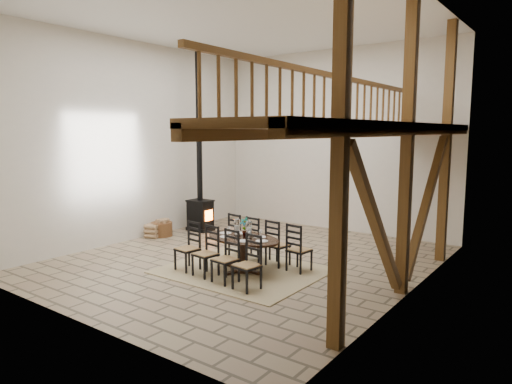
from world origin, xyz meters
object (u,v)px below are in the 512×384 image
Objects in this scene: dining_table at (243,254)px; log_stack at (154,230)px; wood_stove at (200,191)px; log_basket at (162,228)px.

log_stack is (-3.69, 0.94, -0.17)m from dining_table.
log_stack is (-0.41, -1.31, -0.94)m from wood_stove.
dining_table is 4.07× the size of log_stack.
log_stack is (-0.05, -0.20, -0.02)m from log_basket.
wood_stove is at bearing 72.51° from log_stack.
wood_stove is 8.87× the size of log_basket.
dining_table is 4.04× the size of log_basket.
wood_stove is at bearing 72.05° from log_basket.
wood_stove is 8.93× the size of log_stack.
log_basket reaches higher than log_stack.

